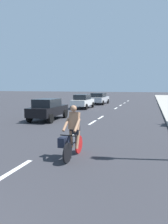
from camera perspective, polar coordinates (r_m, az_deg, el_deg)
The scene contains 13 objects.
ground_plane at distance 21.21m, azimuth 7.32°, elevation 0.20°, with size 160.00×160.00×0.00m, color #2D2D33.
lane_stripe_1 at distance 6.70m, azimuth -18.59°, elevation -14.82°, with size 0.16×1.80×0.01m, color white.
lane_stripe_2 at distance 10.98m, azimuth -2.83°, elevation -5.96°, with size 0.16×1.80×0.01m, color white.
lane_stripe_3 at distance 14.45m, azimuth 2.32°, elevation -2.85°, with size 0.16×1.80×0.01m, color white.
lane_stripe_4 at distance 16.87m, azimuth 4.59°, elevation -1.46°, with size 0.16×1.80×0.01m, color white.
lane_stripe_5 at distance 24.26m, azimuth 8.64°, elevation 1.02°, with size 0.16×1.80×0.01m, color white.
lane_stripe_6 at distance 28.15m, azimuth 9.90°, elevation 1.79°, with size 0.16×1.80×0.01m, color white.
lane_stripe_7 at distance 32.30m, azimuth 10.91°, elevation 2.41°, with size 0.16×1.80×0.01m, color white.
lane_stripe_8 at distance 37.44m, azimuth 11.84°, elevation 2.98°, with size 0.16×1.80×0.01m, color white.
cyclist at distance 7.21m, azimuth -3.34°, elevation -6.03°, with size 0.62×1.71×1.82m.
parked_car_black at distance 15.66m, azimuth -9.72°, elevation 0.88°, with size 1.86×3.89×1.57m.
parked_car_white at distance 23.79m, azimuth -0.36°, elevation 2.99°, with size 1.83×3.91×1.57m.
parked_car_silver at distance 29.77m, azimuth 4.08°, elevation 3.76°, with size 2.18×4.58×1.57m.
Camera 1 is at (3.75, -0.74, 2.44)m, focal length 33.72 mm.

